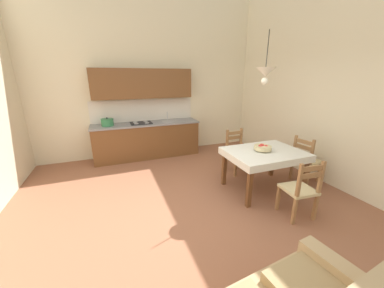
{
  "coord_description": "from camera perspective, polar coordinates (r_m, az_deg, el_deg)",
  "views": [
    {
      "loc": [
        -1.06,
        -2.76,
        2.03
      ],
      "look_at": [
        0.06,
        0.13,
        1.05
      ],
      "focal_mm": 20.13,
      "sensor_mm": 36.0,
      "label": 1
    }
  ],
  "objects": [
    {
      "name": "kitchen_cabinetry",
      "position": [
        5.62,
        -12.09,
        5.15
      ],
      "size": [
        2.64,
        0.63,
        2.2
      ],
      "color": "brown",
      "rests_on": "ground_plane"
    },
    {
      "name": "ground_plane",
      "position": [
        3.61,
        -0.16,
        -17.52
      ],
      "size": [
        6.21,
        6.48,
        0.1
      ],
      "primitive_type": "cube",
      "color": "#935B42"
    },
    {
      "name": "pendant_lamp",
      "position": [
        3.78,
        18.86,
        17.47
      ],
      "size": [
        0.32,
        0.32,
        0.8
      ],
      "color": "black"
    },
    {
      "name": "wall_right",
      "position": [
        4.8,
        35.06,
        14.8
      ],
      "size": [
        0.12,
        6.48,
        4.1
      ],
      "primitive_type": "cube",
      "color": "beige",
      "rests_on": "ground_plane"
    },
    {
      "name": "dining_table",
      "position": [
        4.09,
        18.54,
        -3.41
      ],
      "size": [
        1.34,
        1.01,
        0.75
      ],
      "color": "brown",
      "rests_on": "ground_plane"
    },
    {
      "name": "dining_chair_camera_side",
      "position": [
        3.57,
        26.76,
        -10.83
      ],
      "size": [
        0.46,
        0.46,
        0.93
      ],
      "color": "#D1BC89",
      "rests_on": "ground_plane"
    },
    {
      "name": "wall_back",
      "position": [
        5.86,
        -11.25,
        17.48
      ],
      "size": [
        6.21,
        0.12,
        4.1
      ],
      "primitive_type": "cube",
      "color": "beige",
      "rests_on": "ground_plane"
    },
    {
      "name": "dining_chair_kitchen_side",
      "position": [
        4.79,
        11.86,
        -2.16
      ],
      "size": [
        0.44,
        0.44,
        0.93
      ],
      "color": "#D1BC89",
      "rests_on": "ground_plane"
    },
    {
      "name": "dining_chair_window_side",
      "position": [
        4.8,
        27.88,
        -3.85
      ],
      "size": [
        0.47,
        0.47,
        0.93
      ],
      "color": "#D1BC89",
      "rests_on": "ground_plane"
    },
    {
      "name": "fruit_bowl",
      "position": [
        4.02,
        18.2,
        -0.93
      ],
      "size": [
        0.3,
        0.3,
        0.12
      ],
      "color": "beige",
      "rests_on": "dining_table"
    }
  ]
}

